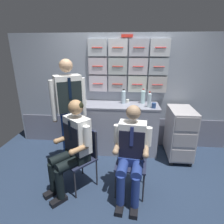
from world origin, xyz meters
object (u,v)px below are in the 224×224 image
service_trolley (180,132)px  crew_member_right (131,150)px  folding_chair_right (132,154)px  crew_member_standing (69,105)px  paper_cup_blue (154,105)px  water_bottle_clear (143,96)px  crew_member_left (73,143)px  folding_chair_left (83,151)px

service_trolley → crew_member_right: size_ratio=0.74×
folding_chair_right → crew_member_standing: (-0.99, 0.46, 0.53)m
crew_member_standing → paper_cup_blue: 1.40m
water_bottle_clear → crew_member_standing: bearing=-151.7°
crew_member_right → service_trolley: bearing=48.8°
crew_member_right → water_bottle_clear: crew_member_right is taller
crew_member_left → crew_member_standing: bearing=109.5°
folding_chair_right → paper_cup_blue: paper_cup_blue is taller
folding_chair_left → crew_member_standing: bearing=124.3°
crew_member_standing → paper_cup_blue: bearing=15.1°
paper_cup_blue → folding_chair_left: bearing=-142.1°
folding_chair_right → crew_member_right: crew_member_right is taller
crew_member_right → folding_chair_left: bearing=165.0°
service_trolley → folding_chair_right: service_trolley is taller
crew_member_left → crew_member_standing: 0.69m
crew_member_standing → water_bottle_clear: bearing=28.3°
paper_cup_blue → water_bottle_clear: bearing=121.5°
paper_cup_blue → folding_chair_right: bearing=-113.6°
folding_chair_left → crew_member_left: 0.25m
crew_member_left → crew_member_right: size_ratio=1.03×
folding_chair_right → service_trolley: bearing=44.3°
folding_chair_left → paper_cup_blue: bearing=37.9°
crew_member_left → folding_chair_right: crew_member_left is taller
folding_chair_right → crew_member_standing: 1.21m
crew_member_standing → water_bottle_clear: crew_member_standing is taller
crew_member_left → folding_chair_left: bearing=48.8°
crew_member_right → crew_member_standing: (-0.97, 0.63, 0.38)m
crew_member_standing → paper_cup_blue: crew_member_standing is taller
crew_member_left → crew_member_right: 0.77m
water_bottle_clear → crew_member_right: bearing=-99.6°
folding_chair_right → paper_cup_blue: 1.01m
folding_chair_left → crew_member_right: 0.71m
crew_member_standing → service_trolley: bearing=11.0°
crew_member_left → water_bottle_clear: size_ratio=4.72×
crew_member_right → paper_cup_blue: (0.38, 0.99, 0.29)m
folding_chair_right → crew_member_standing: size_ratio=0.48×
water_bottle_clear → crew_member_left: bearing=-129.2°
folding_chair_left → folding_chair_right: bearing=-1.4°
crew_member_right → crew_member_standing: bearing=147.2°
folding_chair_right → water_bottle_clear: size_ratio=3.11×
folding_chair_left → crew_member_left: (-0.10, -0.12, 0.19)m
service_trolley → water_bottle_clear: (-0.65, 0.28, 0.56)m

